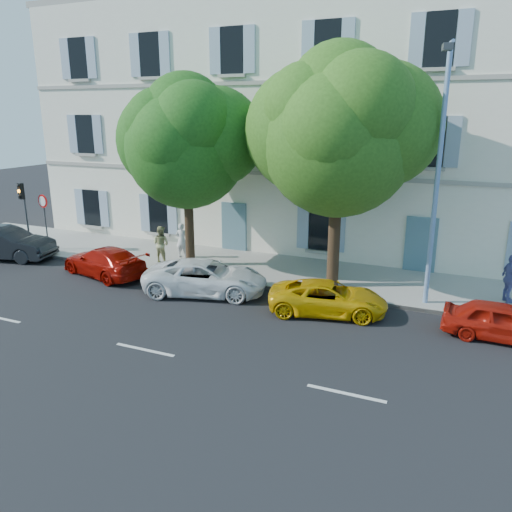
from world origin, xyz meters
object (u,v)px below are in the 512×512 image
at_px(pedestrian_a, 182,240).
at_px(pedestrian_b, 161,244).
at_px(car_white_coupe, 206,277).
at_px(traffic_light, 23,202).
at_px(pedestrian_c, 510,279).
at_px(car_dark_sedan, 5,243).
at_px(car_yellow_supercar, 328,298).
at_px(tree_right, 338,140).
at_px(road_sign, 44,210).
at_px(car_red_coupe, 104,262).
at_px(street_lamp, 438,166).
at_px(car_red_hatchback, 502,321).
at_px(tree_left, 186,148).

height_order(pedestrian_a, pedestrian_b, pedestrian_b).
relative_size(car_white_coupe, traffic_light, 1.41).
bearing_deg(car_white_coupe, pedestrian_a, 27.07).
relative_size(car_white_coupe, pedestrian_c, 2.65).
height_order(car_dark_sedan, pedestrian_b, pedestrian_b).
bearing_deg(pedestrian_c, car_yellow_supercar, 95.95).
height_order(tree_right, traffic_light, tree_right).
height_order(road_sign, pedestrian_b, road_sign).
height_order(car_red_coupe, road_sign, road_sign).
distance_m(car_dark_sedan, car_white_coupe, 11.04).
bearing_deg(car_white_coupe, traffic_light, 66.08).
bearing_deg(street_lamp, road_sign, 179.56).
distance_m(traffic_light, pedestrian_a, 8.12).
bearing_deg(road_sign, pedestrian_c, 3.51).
height_order(tree_right, street_lamp, tree_right).
distance_m(car_dark_sedan, car_red_hatchback, 21.30).
xyz_separation_m(pedestrian_a, pedestrian_b, (-0.48, -1.01, 0.01)).
distance_m(car_dark_sedan, car_red_coupe, 6.01).
relative_size(car_red_coupe, tree_left, 0.54).
height_order(car_dark_sedan, traffic_light, traffic_light).
distance_m(car_yellow_supercar, pedestrian_b, 8.90).
distance_m(car_dark_sedan, road_sign, 2.35).
distance_m(tree_left, road_sign, 8.32).
height_order(car_red_coupe, street_lamp, street_lamp).
bearing_deg(pedestrian_a, street_lamp, 163.46).
bearing_deg(car_red_coupe, pedestrian_b, 164.88).
bearing_deg(car_white_coupe, road_sign, 63.83).
xyz_separation_m(traffic_light, pedestrian_b, (7.27, 0.83, -1.56)).
relative_size(car_white_coupe, road_sign, 1.68).
xyz_separation_m(road_sign, pedestrian_a, (6.72, 1.59, -1.19)).
xyz_separation_m(car_white_coupe, street_lamp, (7.88, 1.79, 4.37)).
distance_m(car_red_coupe, pedestrian_b, 2.67).
height_order(car_yellow_supercar, road_sign, road_sign).
xyz_separation_m(car_red_coupe, road_sign, (-4.89, 1.70, 1.53)).
relative_size(car_red_hatchback, tree_left, 0.43).
distance_m(car_yellow_supercar, car_red_hatchback, 5.44).
bearing_deg(street_lamp, car_red_coupe, -173.12).
bearing_deg(car_white_coupe, pedestrian_b, 40.51).
height_order(car_white_coupe, pedestrian_a, pedestrian_a).
bearing_deg(car_red_hatchback, pedestrian_a, 76.92).
bearing_deg(car_yellow_supercar, tree_left, 56.47).
xyz_separation_m(car_dark_sedan, car_red_coupe, (6.00, -0.17, -0.14)).
distance_m(traffic_light, pedestrian_b, 7.48).
bearing_deg(car_red_coupe, pedestrian_c, 116.14).
height_order(car_red_coupe, tree_left, tree_left).
height_order(traffic_light, road_sign, traffic_light).
distance_m(road_sign, pedestrian_a, 7.00).
height_order(street_lamp, pedestrian_b, street_lamp).
height_order(car_white_coupe, traffic_light, traffic_light).
xyz_separation_m(tree_right, pedestrian_b, (-8.00, 0.06, -4.76)).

